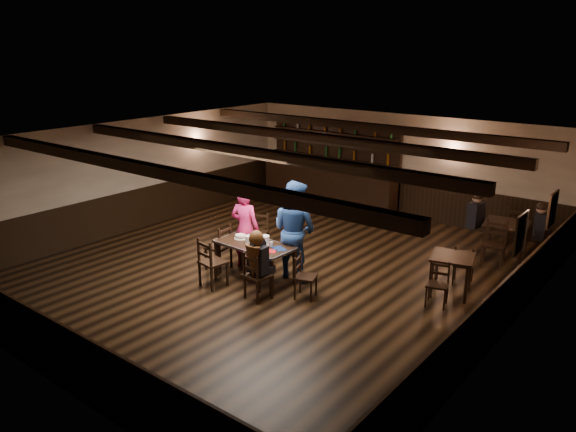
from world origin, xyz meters
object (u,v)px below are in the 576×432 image
Objects in this scene: dining_table at (255,248)px; chair_near_left at (209,259)px; bar_counter at (330,179)px; woman_pink at (245,228)px; man_blue at (295,230)px; cake at (240,237)px; chair_near_right at (255,273)px.

chair_near_left is (-0.46, -0.77, -0.11)m from dining_table.
woman_pink is at bearing -75.41° from bar_counter.
man_blue is at bearing 55.93° from chair_near_left.
woman_pink is at bearing 12.72° from man_blue.
chair_near_left is 0.86m from cake.
chair_near_left is at bearing -120.57° from dining_table.
man_blue is at bearing -63.27° from bar_counter.
cake is at bearing 104.03° from woman_pink.
man_blue reaches higher than chair_near_left.
dining_table is 1.79× the size of chair_near_right.
cake is (0.20, -0.36, -0.05)m from woman_pink.
woman_pink is 6.54× the size of cake.
cake is at bearing 34.10° from man_blue.
man_blue is (0.49, 0.62, 0.30)m from dining_table.
woman_pink is 0.86× the size of man_blue.
chair_near_left is 0.58× the size of woman_pink.
woman_pink reaches higher than chair_near_right.
cake is 5.56m from bar_counter.
dining_table is 0.44m from cake.
cake is at bearing 172.78° from dining_table.
man_blue is at bearing 175.17° from woman_pink.
woman_pink is (-0.62, 0.41, 0.16)m from dining_table.
woman_pink is at bearing 97.96° from chair_near_left.
cake is at bearing 87.37° from chair_near_left.
man_blue is at bearing 51.94° from dining_table.
man_blue reaches higher than chair_near_right.
chair_near_right is 3.50× the size of cake.
woman_pink is (-1.21, 1.08, 0.31)m from chair_near_right.
dining_table is at bearing 59.43° from chair_near_left.
chair_near_right is 0.46× the size of man_blue.
man_blue reaches higher than cake.
dining_table is 0.76m from woman_pink.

